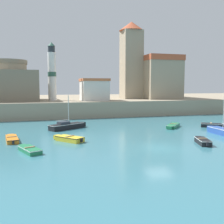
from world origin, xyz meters
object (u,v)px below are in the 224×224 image
object	(u,v)px
church	(147,74)
lighthouse	(52,73)
harbor_shed_mid_row	(94,89)
dinghy_yellow_3	(69,138)
dinghy_black_1	(203,141)
dinghy_green_2	(173,126)
dinghy_orange_5	(12,139)
dinghy_green_7	(29,149)
dinghy_black_0	(212,125)
fortress	(10,84)
sailboat_blue_4	(224,131)
sailboat_black_6	(67,126)

from	to	relation	value
church	lighthouse	xyz separation A→B (m)	(-22.73, -4.84, -0.19)
harbor_shed_mid_row	dinghy_yellow_3	bearing A→B (deg)	-108.83
dinghy_black_1	dinghy_yellow_3	xyz separation A→B (m)	(-12.99, 5.19, -0.01)
dinghy_green_2	lighthouse	bearing A→B (deg)	126.60
dinghy_orange_5	dinghy_green_7	size ratio (longest dim) A/B	1.22
dinghy_black_0	harbor_shed_mid_row	distance (m)	23.98
dinghy_black_0	dinghy_black_1	world-z (taller)	dinghy_black_0
dinghy_green_2	harbor_shed_mid_row	world-z (taller)	harbor_shed_mid_row
dinghy_green_2	harbor_shed_mid_row	bearing A→B (deg)	112.25
fortress	sailboat_blue_4	bearing A→B (deg)	-48.08
dinghy_green_2	fortress	size ratio (longest dim) A/B	0.33
dinghy_green_2	sailboat_blue_4	size ratio (longest dim) A/B	0.65
dinghy_black_1	dinghy_yellow_3	distance (m)	13.99
fortress	harbor_shed_mid_row	distance (m)	16.67
dinghy_green_2	dinghy_orange_5	world-z (taller)	dinghy_green_2
dinghy_yellow_3	sailboat_black_6	size ratio (longest dim) A/B	0.65
lighthouse	harbor_shed_mid_row	world-z (taller)	lighthouse
sailboat_black_6	dinghy_green_7	bearing A→B (deg)	-112.07
dinghy_black_1	harbor_shed_mid_row	world-z (taller)	harbor_shed_mid_row
church	harbor_shed_mid_row	distance (m)	16.87
church	sailboat_black_6	bearing A→B (deg)	-133.99
dinghy_yellow_3	sailboat_black_6	world-z (taller)	sailboat_black_6
dinghy_green_7	fortress	world-z (taller)	fortress
sailboat_black_6	dinghy_green_7	xyz separation A→B (m)	(-4.74, -11.68, -0.22)
dinghy_black_0	fortress	size ratio (longest dim) A/B	0.30
dinghy_black_0	dinghy_orange_5	distance (m)	26.84
dinghy_black_0	dinghy_yellow_3	distance (m)	21.19
harbor_shed_mid_row	dinghy_orange_5	bearing A→B (deg)	-122.77
dinghy_black_1	harbor_shed_mid_row	xyz separation A→B (m)	(-5.03, 28.52, 4.87)
dinghy_yellow_3	sailboat_black_6	xyz separation A→B (m)	(0.74, 8.03, 0.16)
fortress	dinghy_black_0	bearing A→B (deg)	-39.89
dinghy_orange_5	harbor_shed_mid_row	bearing A→B (deg)	57.23
church	dinghy_orange_5	bearing A→B (deg)	-134.63
sailboat_blue_4	harbor_shed_mid_row	distance (m)	27.55
dinghy_yellow_3	dinghy_orange_5	xyz separation A→B (m)	(-5.91, 1.79, -0.04)
dinghy_black_1	dinghy_orange_5	world-z (taller)	dinghy_black_1
dinghy_orange_5	fortress	distance (m)	26.85
dinghy_yellow_3	church	bearing A→B (deg)	53.59
dinghy_yellow_3	dinghy_orange_5	bearing A→B (deg)	163.14
sailboat_blue_4	sailboat_black_6	size ratio (longest dim) A/B	1.01
dinghy_green_2	harbor_shed_mid_row	size ratio (longest dim) A/B	0.66
dinghy_black_1	church	xyz separation A→B (m)	(9.69, 35.95, 8.41)
dinghy_green_2	fortress	world-z (taller)	fortress
dinghy_black_1	sailboat_blue_4	xyz separation A→B (m)	(5.50, 3.51, 0.13)
harbor_shed_mid_row	sailboat_blue_4	bearing A→B (deg)	-67.16
dinghy_black_1	dinghy_black_0	bearing A→B (deg)	48.51
dinghy_black_1	dinghy_green_7	bearing A→B (deg)	174.80
sailboat_black_6	sailboat_blue_4	bearing A→B (deg)	-28.69
dinghy_green_2	dinghy_green_7	distance (m)	21.29
dinghy_green_7	dinghy_black_0	bearing A→B (deg)	16.49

